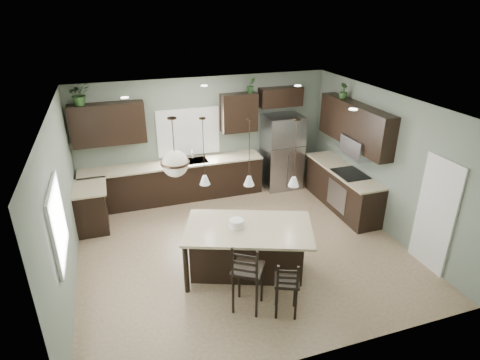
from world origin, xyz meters
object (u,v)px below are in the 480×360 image
object	(u,v)px
kitchen_island	(248,251)
bar_stool_center	(248,276)
serving_dish	(236,224)
refrigerator	(282,152)
plant_back_left	(79,94)
bar_stool_right	(287,287)

from	to	relation	value
kitchen_island	bar_stool_center	xyz separation A→B (m)	(-0.29, -0.80, 0.13)
serving_dish	bar_stool_center	world-z (taller)	bar_stool_center
refrigerator	plant_back_left	bearing A→B (deg)	177.50
serving_dish	plant_back_left	distance (m)	4.31
bar_stool_right	plant_back_left	bearing A→B (deg)	144.56
kitchen_island	refrigerator	bearing A→B (deg)	78.48
serving_dish	refrigerator	bearing A→B (deg)	54.58
bar_stool_center	bar_stool_right	size ratio (longest dim) A/B	1.22
refrigerator	plant_back_left	xyz separation A→B (m)	(-4.48, 0.20, 1.71)
bar_stool_right	plant_back_left	distance (m)	5.61
serving_dish	bar_stool_center	size ratio (longest dim) A/B	0.20
kitchen_island	bar_stool_right	world-z (taller)	bar_stool_right
plant_back_left	bar_stool_right	bearing A→B (deg)	-58.58
kitchen_island	serving_dish	xyz separation A→B (m)	(-0.19, 0.07, 0.53)
serving_dish	bar_stool_center	distance (m)	0.96
refrigerator	serving_dish	size ratio (longest dim) A/B	7.71
bar_stool_center	serving_dish	bearing A→B (deg)	116.54
refrigerator	serving_dish	world-z (taller)	refrigerator
refrigerator	bar_stool_right	bearing A→B (deg)	-112.76
plant_back_left	bar_stool_center	bearing A→B (deg)	-62.01
serving_dish	bar_stool_right	distance (m)	1.33
bar_stool_right	plant_back_left	size ratio (longest dim) A/B	2.10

